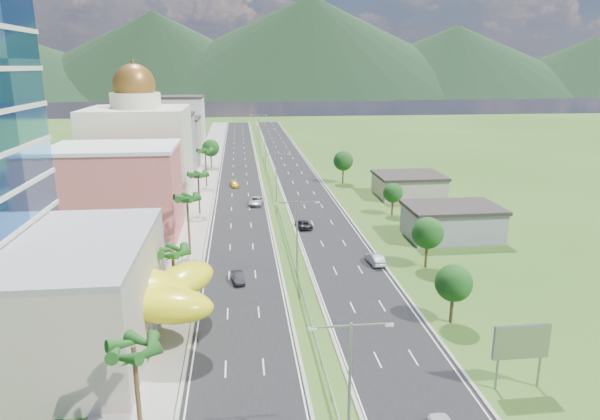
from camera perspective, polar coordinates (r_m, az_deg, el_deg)
name	(u,v)px	position (r m, az deg, el deg)	size (l,w,h in m)	color
ground	(306,310)	(65.08, 0.65, -10.61)	(500.00, 500.00, 0.00)	#2D5119
road_left	(240,170)	(150.82, -6.46, 4.26)	(11.00, 260.00, 0.04)	black
road_right	(293,169)	(151.55, -0.77, 4.41)	(11.00, 260.00, 0.04)	black
sidewalk_left	(205,171)	(151.12, -10.08, 4.16)	(7.00, 260.00, 0.12)	gray
median_guardrail	(270,181)	(133.25, -3.20, 3.16)	(0.10, 216.06, 0.76)	gray
streetlight_median_a	(350,377)	(40.21, 5.33, -17.31)	(6.04, 0.25, 11.00)	gray
streetlight_median_b	(297,231)	(71.85, -0.32, -2.29)	(6.04, 0.25, 11.00)	gray
streetlight_median_c	(276,174)	(110.51, -2.57, 3.91)	(6.04, 0.25, 11.00)	gray
streetlight_median_d	(265,143)	(154.83, -3.75, 7.14)	(6.04, 0.25, 11.00)	gray
streetlight_median_e	(259,126)	(199.45, -4.41, 8.92)	(6.04, 0.25, 11.00)	gray
lime_canopy	(124,293)	(60.28, -18.26, -8.39)	(18.00, 15.00, 7.40)	yellow
pink_shophouse	(117,194)	(94.78, -18.92, 1.66)	(20.00, 15.00, 15.00)	#C85D52
domed_building	(139,150)	(116.25, -16.76, 6.15)	(20.00, 20.00, 28.70)	beige
midrise_grey	(162,148)	(141.00, -14.54, 6.41)	(16.00, 15.00, 16.00)	gray
midrise_beige	(172,142)	(162.81, -13.48, 7.06)	(16.00, 15.00, 13.00)	#A39B86
midrise_white	(180,125)	(185.20, -12.71, 8.82)	(16.00, 15.00, 18.00)	silver
billboard	(521,344)	(52.68, 22.53, -13.04)	(5.20, 0.35, 6.20)	gray
shed_near	(452,223)	(93.96, 15.89, -1.36)	(15.00, 10.00, 5.00)	gray
shed_far	(409,186)	(121.98, 11.50, 2.51)	(14.00, 12.00, 4.40)	#A39B86
palm_tree_a	(134,352)	(42.23, -17.31, -14.28)	(3.60, 3.60, 9.10)	#47301C
palm_tree_b	(173,254)	(64.30, -13.44, -4.55)	(3.60, 3.60, 8.10)	#47301C
palm_tree_c	(187,200)	(82.95, -11.94, 1.03)	(3.60, 3.60, 9.60)	#47301C
palm_tree_d	(198,176)	(105.52, -10.82, 3.55)	(3.60, 3.60, 8.60)	#47301C
palm_tree_e	(205,152)	(129.95, -10.08, 6.09)	(3.60, 3.60, 9.40)	#47301C
leafy_tree_lfar	(211,148)	(155.03, -9.51, 6.53)	(4.90, 4.90, 8.05)	#47301C
leafy_tree_ra	(454,283)	(62.64, 16.07, -7.52)	(4.20, 4.20, 6.90)	#47301C
leafy_tree_rb	(428,233)	(78.42, 13.47, -2.41)	(4.55, 4.55, 7.47)	#47301C
leafy_tree_rc	(393,193)	(105.20, 9.89, 1.79)	(3.85, 3.85, 6.33)	#47301C
leafy_tree_rd	(343,161)	(132.59, 4.64, 5.25)	(4.90, 4.90, 8.05)	#47301C
mountain_ridge	(310,97)	(513.37, 1.06, 12.01)	(860.00, 140.00, 90.00)	black
car_dark_left	(238,277)	(73.01, -6.64, -7.14)	(1.42, 4.07, 1.34)	black
car_silver_mid_left	(256,201)	(112.33, -4.70, 0.97)	(2.70, 5.86, 1.63)	#9DA0A4
car_yellow_far_left	(235,184)	(129.62, -6.98, 2.76)	(1.84, 4.52, 1.31)	gold
car_silver_right	(375,259)	(79.57, 8.01, -5.18)	(1.69, 4.84, 1.59)	#999CA0
car_dark_far_right	(304,224)	(96.12, 0.38, -1.49)	(2.32, 5.03, 1.40)	black
motorcycle	(198,333)	(59.46, -10.78, -12.75)	(0.65, 2.15, 1.38)	black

